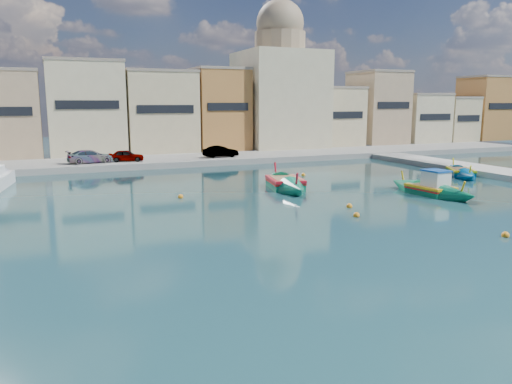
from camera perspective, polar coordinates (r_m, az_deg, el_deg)
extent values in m
plane|color=#112C35|center=(26.99, 20.10, -3.92)|extent=(160.00, 160.00, 0.00)
cube|color=gray|center=(54.49, -3.27, 3.89)|extent=(80.00, 8.00, 0.60)
cube|color=tan|center=(58.38, -26.80, 7.84)|extent=(6.90, 6.32, 8.74)
cube|color=gray|center=(58.45, -27.17, 12.26)|extent=(7.03, 6.44, 0.30)
cube|color=black|center=(55.17, -27.06, 8.20)|extent=(5.52, 0.10, 0.90)
cube|color=#C4B992|center=(58.35, -18.87, 8.95)|extent=(7.88, 6.24, 9.89)
cube|color=gray|center=(58.51, -19.16, 13.94)|extent=(8.04, 6.37, 0.30)
cube|color=black|center=(55.18, -18.66, 9.43)|extent=(6.30, 0.10, 0.90)
cube|color=#C3B287|center=(60.08, -11.05, 8.89)|extent=(7.88, 7.44, 8.99)
cube|color=gray|center=(60.16, -11.20, 13.32)|extent=(8.04, 7.59, 0.30)
cube|color=black|center=(56.39, -10.27, 9.30)|extent=(6.30, 0.10, 0.90)
cube|color=#B77739|center=(61.35, -4.18, 9.28)|extent=(6.17, 6.13, 9.43)
cube|color=gray|center=(61.46, -4.24, 13.82)|extent=(6.29, 6.26, 0.30)
cube|color=black|center=(58.40, -3.20, 9.71)|extent=(4.93, 0.10, 0.90)
cube|color=tan|center=(64.90, 1.98, 7.86)|extent=(7.31, 7.69, 6.05)
cube|color=gray|center=(64.84, 1.99, 10.67)|extent=(7.46, 7.85, 0.30)
cube|color=black|center=(61.37, 3.51, 8.00)|extent=(5.85, 0.10, 0.90)
cube|color=#C3B287|center=(68.42, 8.19, 8.46)|extent=(7.54, 7.30, 7.41)
cube|color=gray|center=(68.41, 8.28, 11.68)|extent=(7.69, 7.45, 0.30)
cube|color=black|center=(65.26, 9.88, 8.65)|extent=(6.03, 0.10, 0.90)
cube|color=tan|center=(72.63, 13.72, 9.25)|extent=(6.36, 6.97, 9.63)
cube|color=gray|center=(72.73, 13.89, 13.16)|extent=(6.48, 7.11, 0.30)
cube|color=black|center=(69.80, 15.47, 9.54)|extent=(5.09, 0.10, 0.90)
cube|color=#C4B992|center=(77.05, 18.11, 7.96)|extent=(6.63, 6.70, 6.65)
cube|color=gray|center=(77.02, 18.25, 10.55)|extent=(6.76, 6.83, 0.30)
cube|color=black|center=(74.49, 19.84, 8.06)|extent=(5.30, 0.10, 0.90)
cube|color=#C3B287|center=(81.46, 21.21, 7.72)|extent=(5.08, 7.51, 6.20)
cube|color=gray|center=(81.42, 21.36, 10.00)|extent=(5.18, 7.66, 0.30)
cube|color=black|center=(78.74, 23.14, 7.75)|extent=(4.06, 0.10, 0.90)
cube|color=#B77739|center=(85.82, 24.99, 8.60)|extent=(7.79, 6.00, 9.33)
cube|color=gray|center=(85.89, 25.23, 11.80)|extent=(7.95, 6.12, 0.30)
cube|color=black|center=(83.78, 26.56, 8.78)|extent=(6.23, 0.10, 0.90)
cube|color=#C4B992|center=(65.38, 2.70, 10.48)|extent=(10.00, 10.00, 12.00)
cylinder|color=#9E8466|center=(65.81, 2.76, 16.76)|extent=(6.40, 6.40, 2.40)
sphere|color=#9E8466|center=(66.10, 2.77, 18.65)|extent=(6.00, 6.00, 6.00)
imported|color=#4C1919|center=(50.33, -14.61, 4.05)|extent=(3.55, 1.98, 1.14)
imported|color=#4C1919|center=(52.57, -4.06, 4.63)|extent=(3.69, 1.41, 1.20)
imported|color=#4C1919|center=(49.97, -18.38, 3.87)|extent=(4.47, 2.22, 1.25)
cube|color=#0A704A|center=(36.50, 19.27, 0.00)|extent=(2.07, 3.09, 0.93)
cone|color=#0A704A|center=(38.20, 16.65, 0.65)|extent=(2.05, 2.88, 2.32)
cone|color=#0A704A|center=(34.88, 22.16, -0.56)|extent=(2.05, 2.88, 2.32)
cube|color=yellow|center=(36.44, 19.31, 0.60)|extent=(2.15, 3.25, 0.17)
cube|color=red|center=(36.46, 19.29, 0.34)|extent=(2.16, 3.15, 0.09)
cube|color=olive|center=(36.43, 19.32, 0.72)|extent=(1.77, 2.80, 0.06)
cylinder|color=yellow|center=(38.28, 16.44, 1.59)|extent=(0.16, 0.45, 1.01)
cylinder|color=yellow|center=(34.62, 22.53, 0.35)|extent=(0.16, 0.45, 1.01)
cube|color=white|center=(36.06, 19.85, 1.41)|extent=(1.40, 1.60, 1.02)
cube|color=#0F47A5|center=(35.98, 19.91, 2.30)|extent=(1.49, 1.71, 0.11)
cube|color=#005E9C|center=(46.89, 22.35, 1.95)|extent=(2.95, 3.37, 0.87)
cone|color=#005E9C|center=(49.17, 21.64, 2.40)|extent=(2.85, 3.19, 2.20)
cone|color=#005E9C|center=(44.61, 23.13, 1.56)|extent=(2.85, 3.19, 2.20)
cube|color=yellow|center=(46.84, 22.38, 2.39)|extent=(3.09, 3.54, 0.16)
cube|color=#197F33|center=(46.86, 22.36, 2.20)|extent=(3.06, 3.46, 0.09)
cube|color=olive|center=(46.84, 22.38, 2.48)|extent=(2.60, 3.01, 0.05)
cylinder|color=yellow|center=(49.33, 21.62, 3.09)|extent=(0.31, 0.42, 0.95)
cylinder|color=yellow|center=(44.31, 23.26, 2.24)|extent=(0.31, 0.42, 0.95)
cube|color=#0A7251|center=(37.12, 3.34, 0.78)|extent=(2.80, 3.69, 1.10)
cone|color=#0A7251|center=(39.75, 2.33, 1.50)|extent=(2.76, 3.49, 2.72)
cone|color=#0A7251|center=(34.50, 4.52, 0.13)|extent=(2.76, 3.49, 2.72)
cube|color=red|center=(37.05, 3.35, 1.48)|extent=(2.93, 3.89, 0.20)
cube|color=red|center=(37.08, 3.35, 1.18)|extent=(2.92, 3.77, 0.11)
cube|color=olive|center=(37.04, 3.35, 1.62)|extent=(2.42, 3.33, 0.07)
cylinder|color=red|center=(39.91, 2.24, 2.57)|extent=(0.25, 0.54, 1.20)
cylinder|color=red|center=(34.12, 4.66, 1.24)|extent=(0.25, 0.54, 1.20)
cone|color=white|center=(45.50, -27.00, 1.57)|extent=(2.75, 3.55, 2.29)
sphere|color=orange|center=(28.43, 11.41, -2.62)|extent=(0.36, 0.36, 0.36)
sphere|color=orange|center=(30.81, 10.62, -1.60)|extent=(0.36, 0.36, 0.36)
sphere|color=orange|center=(43.44, 5.44, 1.95)|extent=(0.36, 0.36, 0.36)
sphere|color=orange|center=(33.66, -8.61, -0.55)|extent=(0.36, 0.36, 0.36)
sphere|color=orange|center=(26.56, 26.61, -4.44)|extent=(0.36, 0.36, 0.36)
sphere|color=orange|center=(44.82, 18.95, 1.69)|extent=(0.36, 0.36, 0.36)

